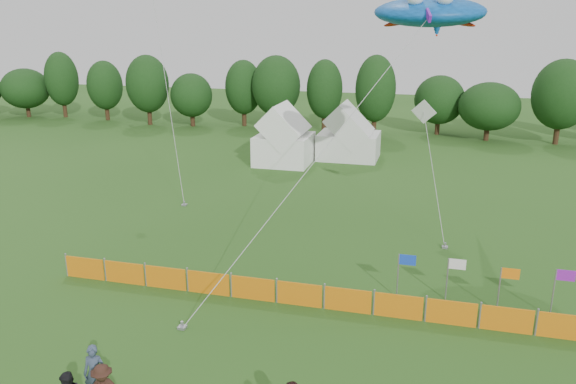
% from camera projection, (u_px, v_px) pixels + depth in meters
% --- Properties ---
extents(treeline, '(104.57, 8.78, 8.36)m').
position_uv_depth(treeline, '(402.00, 95.00, 56.50)').
color(treeline, '#382314').
rests_on(treeline, ground).
extents(tent_left, '(4.43, 4.43, 3.91)m').
position_uv_depth(tent_left, '(284.00, 140.00, 45.73)').
color(tent_left, white).
rests_on(tent_left, ground).
extents(tent_right, '(5.09, 4.07, 3.59)m').
position_uv_depth(tent_right, '(349.00, 137.00, 47.51)').
color(tent_right, silver).
rests_on(tent_right, ground).
extents(barrier_fence, '(21.90, 0.06, 1.00)m').
position_uv_depth(barrier_fence, '(299.00, 294.00, 22.96)').
color(barrier_fence, orange).
rests_on(barrier_fence, ground).
extents(flag_row, '(6.73, 0.56, 2.05)m').
position_uv_depth(flag_row, '(478.00, 277.00, 22.63)').
color(flag_row, gray).
rests_on(flag_row, ground).
extents(spectator_a, '(0.76, 0.59, 1.86)m').
position_uv_depth(spectator_a, '(95.00, 373.00, 17.06)').
color(spectator_a, '#334156').
rests_on(spectator_a, ground).
extents(stingray_kite, '(11.12, 21.62, 12.71)m').
position_uv_depth(stingray_kite, '(430.00, 13.00, 29.22)').
color(stingray_kite, blue).
rests_on(stingray_kite, ground).
extents(small_kite_white, '(2.48, 4.50, 7.09)m').
position_uv_depth(small_kite_white, '(428.00, 139.00, 30.82)').
color(small_kite_white, silver).
rests_on(small_kite_white, ground).
extents(small_kite_dark, '(4.39, 5.10, 13.51)m').
position_uv_depth(small_kite_dark, '(165.00, 75.00, 36.61)').
color(small_kite_dark, black).
rests_on(small_kite_dark, ground).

